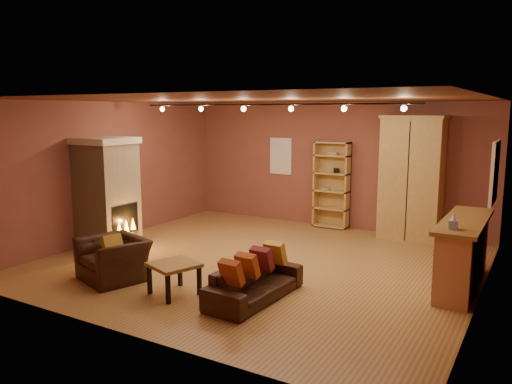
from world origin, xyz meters
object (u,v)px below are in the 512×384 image
Objects in this scene: bookcase at (332,184)px; loveseat at (255,276)px; fireplace at (107,193)px; bar_counter at (463,253)px; coffee_table at (174,268)px; armoire at (411,178)px; armchair at (113,252)px.

loveseat is (0.72, -4.67, -0.64)m from bookcase.
bar_counter is (6.24, 1.08, -0.53)m from fireplace.
bookcase is (3.10, 3.75, -0.07)m from fireplace.
coffee_table is at bearing 114.30° from loveseat.
bookcase is 0.90× the size of bar_counter.
armoire is at bearing 35.89° from fireplace.
armoire is 2.18× the size of armchair.
armchair is (-1.61, -5.06, -0.55)m from bookcase.
fireplace is 1.09× the size of bookcase.
armoire is at bearing -6.97° from bookcase.
bookcase is 1.15× the size of loveseat.
armchair is at bearing -107.64° from bookcase.
fireplace is 0.84× the size of armoire.
fireplace is at bearing -170.21° from bar_counter.
bookcase is at bearing 173.03° from armoire.
coffee_table is (-1.09, -0.43, 0.05)m from loveseat.
loveseat is 2.16× the size of coffee_table.
fireplace is 2.08m from armchair.
armoire is 1.16× the size of bar_counter.
bookcase reaches higher than bar_counter.
armoire reaches higher than fireplace.
armoire is 5.97m from armchair.
loveseat is at bearing -13.57° from fireplace.
loveseat is at bearing -81.18° from bookcase.
bar_counter is 3.15m from loveseat.
armoire is at bearing 119.10° from bar_counter.
bookcase is 4.77m from loveseat.
bookcase reaches higher than coffee_table.
coffee_table is at bearing -113.78° from armoire.
armchair is at bearing -153.30° from bar_counter.
bar_counter reaches higher than armchair.
armchair is (-2.33, -0.39, 0.10)m from loveseat.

